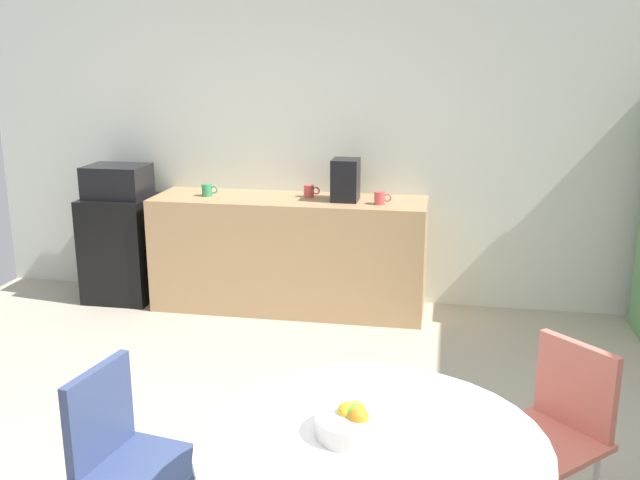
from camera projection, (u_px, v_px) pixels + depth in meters
The scene contains 12 objects.
wall_back at pixel (342, 143), 5.68m from camera, with size 6.00×0.10×2.60m, color silver.
counter_block at pixel (289, 254), 5.63m from camera, with size 2.14×0.60×0.90m, color tan.
mini_fridge at pixel (122, 248), 5.88m from camera, with size 0.54×0.54×0.86m, color black.
microwave at pixel (117, 181), 5.74m from camera, with size 0.48×0.38×0.26m, color black.
round_table at pixel (371, 473), 2.39m from camera, with size 1.19×1.19×0.75m.
chair_coral at pixel (560, 416), 2.97m from camera, with size 0.59×0.59×0.83m.
chair_navy at pixel (121, 445), 2.76m from camera, with size 0.49×0.49×0.83m.
fruit_bowl at pixel (354, 422), 2.39m from camera, with size 0.27×0.27×0.11m.
mug_white at pixel (207, 190), 5.59m from camera, with size 0.13×0.08×0.09m.
mug_green at pixel (380, 198), 5.29m from camera, with size 0.13×0.08×0.09m.
mug_red at pixel (309, 191), 5.56m from camera, with size 0.13×0.08×0.09m.
coffee_maker at pixel (346, 180), 5.40m from camera, with size 0.20×0.24×0.32m, color black.
Camera 1 is at (0.85, -2.63, 2.00)m, focal length 39.80 mm.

